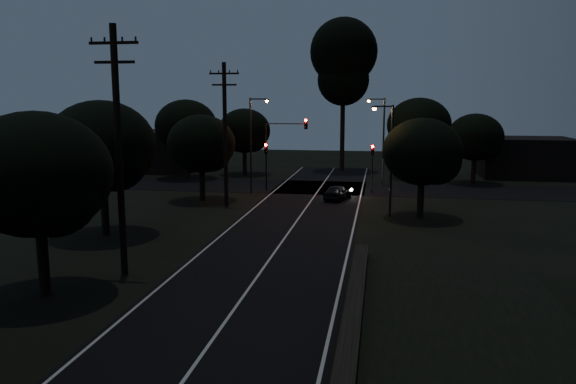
% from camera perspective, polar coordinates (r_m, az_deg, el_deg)
% --- Properties ---
extents(road_surface, '(60.00, 70.00, 0.03)m').
position_cam_1_polar(road_surface, '(40.14, 1.67, -1.89)').
color(road_surface, black).
rests_on(road_surface, ground).
extents(utility_pole_mid, '(2.20, 0.30, 11.00)m').
position_cam_1_polar(utility_pole_mid, '(25.61, -16.83, 4.30)').
color(utility_pole_mid, black).
rests_on(utility_pole_mid, ground).
extents(utility_pole_far, '(2.20, 0.30, 10.50)m').
position_cam_1_polar(utility_pole_far, '(41.53, -6.41, 6.05)').
color(utility_pole_far, black).
rests_on(utility_pole_far, ground).
extents(tree_left_b, '(5.83, 5.83, 7.41)m').
position_cam_1_polar(tree_left_b, '(23.91, -23.88, 1.32)').
color(tree_left_b, black).
rests_on(tree_left_b, ground).
extents(tree_left_c, '(6.19, 6.19, 7.82)m').
position_cam_1_polar(tree_left_c, '(33.71, -18.18, 4.18)').
color(tree_left_c, black).
rests_on(tree_left_c, ground).
extents(tree_left_d, '(5.29, 5.29, 6.72)m').
position_cam_1_polar(tree_left_d, '(44.08, -8.61, 4.71)').
color(tree_left_d, black).
rests_on(tree_left_d, ground).
extents(tree_far_nw, '(5.49, 5.49, 6.96)m').
position_cam_1_polar(tree_far_nw, '(59.57, -4.30, 6.11)').
color(tree_far_nw, black).
rests_on(tree_far_nw, ground).
extents(tree_far_w, '(6.19, 6.19, 7.89)m').
position_cam_1_polar(tree_far_w, '(57.12, -10.16, 6.48)').
color(tree_far_w, black).
rests_on(tree_far_w, ground).
extents(tree_far_ne, '(6.38, 6.38, 8.07)m').
position_cam_1_polar(tree_far_ne, '(57.96, 13.40, 6.51)').
color(tree_far_ne, black).
rests_on(tree_far_ne, ground).
extents(tree_far_e, '(5.20, 5.20, 6.59)m').
position_cam_1_polar(tree_far_e, '(55.62, 18.68, 5.18)').
color(tree_far_e, black).
rests_on(tree_far_e, ground).
extents(tree_right_a, '(5.26, 5.26, 6.68)m').
position_cam_1_polar(tree_right_a, '(38.06, 13.77, 3.81)').
color(tree_right_a, black).
rests_on(tree_right_a, ground).
extents(tall_pine, '(7.35, 7.35, 16.70)m').
position_cam_1_polar(tall_pine, '(63.19, 5.66, 13.12)').
color(tall_pine, black).
rests_on(tall_pine, ground).
extents(building_left, '(10.00, 8.00, 4.40)m').
position_cam_1_polar(building_left, '(65.26, -13.45, 4.13)').
color(building_left, black).
rests_on(building_left, ground).
extents(building_right, '(9.00, 7.00, 4.00)m').
position_cam_1_polar(building_right, '(62.91, 22.94, 3.28)').
color(building_right, black).
rests_on(building_right, ground).
extents(signal_left, '(0.28, 0.35, 4.10)m').
position_cam_1_polar(signal_left, '(49.15, -2.24, 3.50)').
color(signal_left, black).
rests_on(signal_left, ground).
extents(signal_right, '(0.28, 0.35, 4.10)m').
position_cam_1_polar(signal_right, '(48.14, 8.57, 3.29)').
color(signal_right, black).
rests_on(signal_right, ground).
extents(signal_mast, '(3.70, 0.35, 6.25)m').
position_cam_1_polar(signal_mast, '(48.71, -0.30, 5.23)').
color(signal_mast, black).
rests_on(signal_mast, ground).
extents(streetlight_a, '(1.66, 0.26, 8.00)m').
position_cam_1_polar(streetlight_a, '(47.21, -3.59, 5.45)').
color(streetlight_a, black).
rests_on(streetlight_a, ground).
extents(streetlight_b, '(1.66, 0.26, 8.00)m').
position_cam_1_polar(streetlight_b, '(51.99, 9.47, 5.69)').
color(streetlight_b, black).
rests_on(streetlight_b, ground).
extents(streetlight_c, '(1.46, 0.26, 7.50)m').
position_cam_1_polar(streetlight_c, '(38.06, 10.22, 3.96)').
color(streetlight_c, black).
rests_on(streetlight_c, ground).
extents(car, '(2.28, 3.79, 1.21)m').
position_cam_1_polar(car, '(44.52, 5.06, -0.03)').
color(car, black).
rests_on(car, ground).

